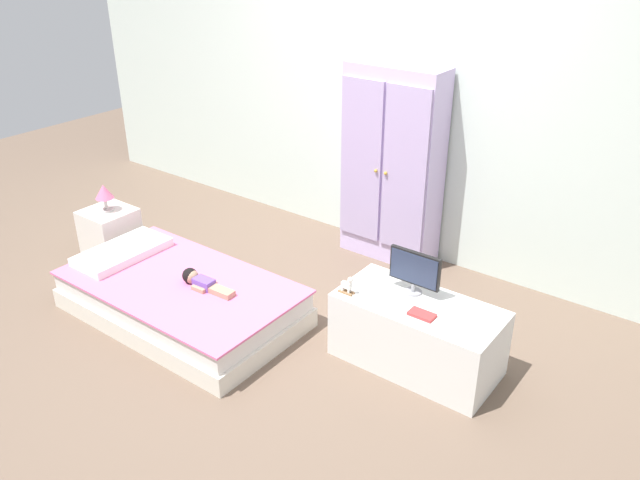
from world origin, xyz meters
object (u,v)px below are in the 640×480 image
at_px(nightstand, 111,234).
at_px(rocking_horse_toy, 348,286).
at_px(tv_monitor, 415,270).
at_px(book_red, 422,315).
at_px(bed, 182,299).
at_px(wardrobe, 392,166).
at_px(tv_stand, 417,334).
at_px(table_lamp, 104,193).
at_px(doll, 199,280).

bearing_deg(nightstand, rocking_horse_toy, 2.02).
bearing_deg(tv_monitor, book_red, -48.98).
xyz_separation_m(bed, wardrobe, (0.61, 1.51, 0.59)).
distance_m(wardrobe, book_red, 1.49).
bearing_deg(wardrobe, tv_stand, -51.68).
relative_size(bed, rocking_horse_toy, 13.77).
distance_m(bed, tv_monitor, 1.52).
distance_m(table_lamp, book_red, 2.55).
distance_m(doll, nightstand, 1.19).
bearing_deg(tv_monitor, table_lamp, -172.80).
height_order(rocking_horse_toy, book_red, rocking_horse_toy).
bearing_deg(rocking_horse_toy, nightstand, -177.98).
bearing_deg(tv_monitor, doll, -157.42).
distance_m(wardrobe, rocking_horse_toy, 1.31).
height_order(tv_stand, rocking_horse_toy, rocking_horse_toy).
xyz_separation_m(bed, tv_monitor, (1.36, 0.54, 0.43)).
relative_size(nightstand, rocking_horse_toy, 3.44).
bearing_deg(nightstand, doll, -9.90).
xyz_separation_m(doll, tv_monitor, (1.22, 0.51, 0.26)).
relative_size(wardrobe, tv_monitor, 4.65).
bearing_deg(rocking_horse_toy, tv_monitor, 37.89).
bearing_deg(table_lamp, doll, -9.90).
bearing_deg(wardrobe, rocking_horse_toy, -69.38).
relative_size(table_lamp, book_red, 1.43).
height_order(doll, tv_monitor, tv_monitor).
height_order(nightstand, wardrobe, wardrobe).
relative_size(tv_stand, book_red, 6.50).
relative_size(wardrobe, book_red, 10.08).
xyz_separation_m(bed, nightstand, (-1.03, 0.24, 0.06)).
height_order(wardrobe, tv_stand, wardrobe).
bearing_deg(book_red, table_lamp, -177.22).
bearing_deg(tv_stand, bed, -162.15).
bearing_deg(table_lamp, wardrobe, 37.84).
distance_m(bed, book_red, 1.58).
xyz_separation_m(tv_stand, book_red, (0.07, -0.10, 0.21)).
distance_m(nightstand, rocking_horse_toy, 2.11).
bearing_deg(tv_stand, rocking_horse_toy, -158.25).
bearing_deg(wardrobe, bed, -111.96).
xyz_separation_m(doll, rocking_horse_toy, (0.92, 0.28, 0.16)).
height_order(doll, nightstand, nightstand).
height_order(tv_monitor, book_red, tv_monitor).
bearing_deg(table_lamp, tv_stand, 5.19).
bearing_deg(book_red, bed, -166.50).
bearing_deg(table_lamp, rocking_horse_toy, 2.02).
xyz_separation_m(wardrobe, tv_stand, (0.83, -1.05, -0.51)).
relative_size(doll, table_lamp, 1.93).
bearing_deg(bed, book_red, 13.50).
xyz_separation_m(doll, tv_stand, (1.30, 0.43, -0.09)).
xyz_separation_m(table_lamp, wardrobe, (1.64, 1.28, 0.20)).
distance_m(table_lamp, rocking_horse_toy, 2.10).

